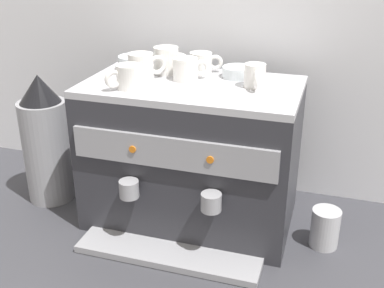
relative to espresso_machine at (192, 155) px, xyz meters
The scene contains 13 objects.
ground_plane 0.22m from the espresso_machine, 90.00° to the left, with size 4.00×4.00×0.00m, color #38383D.
tiled_backsplash_wall 0.43m from the espresso_machine, 90.00° to the left, with size 2.80×0.03×1.09m, color silver.
espresso_machine is the anchor object (origin of this frame).
ceramic_cup_0 0.26m from the espresso_machine, 127.10° to the left, with size 0.10×0.08×0.07m.
ceramic_cup_1 0.29m from the espresso_machine, 92.30° to the left, with size 0.10×0.07×0.06m.
ceramic_cup_2 0.32m from the espresso_machine, ahead, with size 0.06×0.09×0.07m.
ceramic_cup_3 0.31m from the espresso_machine, behind, with size 0.10×0.09×0.08m.
ceramic_cup_4 0.32m from the espresso_machine, 147.80° to the right, with size 0.09×0.10×0.07m.
ceramic_cup_5 0.30m from the espresso_machine, 141.72° to the left, with size 0.12×0.08×0.08m.
ceramic_bowl_0 0.29m from the espresso_machine, 42.96° to the left, with size 0.10×0.10×0.03m.
ceramic_bowl_1 0.34m from the espresso_machine, 156.11° to the left, with size 0.11×0.11×0.04m.
coffee_grinder 0.51m from the espresso_machine, behind, with size 0.16×0.16×0.44m.
milk_pitcher 0.45m from the espresso_machine, ahead, with size 0.08×0.08×0.12m, color #B7B7BC.
Camera 1 is at (0.40, -1.28, 0.86)m, focal length 44.94 mm.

